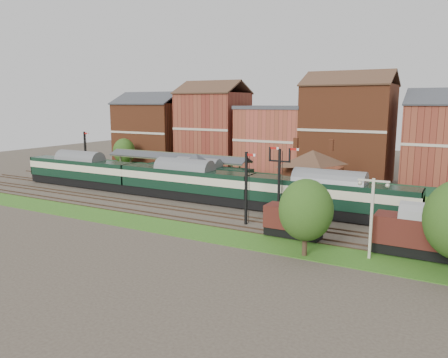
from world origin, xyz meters
The scene contains 20 objects.
ground centered at (0.00, 0.00, 0.00)m, with size 160.00×160.00×0.00m, color #473D33.
grass_back centered at (0.00, 16.00, 0.03)m, with size 90.00×4.50×0.06m, color #2D6619.
grass_front centered at (0.00, -12.00, 0.03)m, with size 90.00×5.00×0.06m, color #2D6619.
fence centered at (0.00, 18.00, 0.75)m, with size 90.00×0.12×1.50m, color #193823.
platform centered at (-5.00, 9.75, 0.50)m, with size 55.00×3.40×1.00m, color #2D2D2D.
signal_box centered at (-3.00, 3.25, 3.19)m, with size 5.40×5.40×6.00m.
brick_hut centered at (5.00, 3.25, 1.20)m, with size 3.20×2.64×2.94m.
station_building centered at (12.00, 9.75, 3.96)m, with size 8.10×8.10×5.90m.
canopy centered at (-11.00, 9.75, 4.58)m, with size 26.00×3.89×4.08m.
semaphore_bracket centered at (12.04, -2.50, 4.63)m, with size 3.60×0.25×8.18m.
semaphore_platform_end centered at (-29.98, 8.00, 4.16)m, with size 1.23×0.25×8.00m.
semaphore_siding centered at (10.02, -7.00, 4.16)m, with size 1.23×0.25×8.00m.
yard_lamp centered at (24.00, -11.50, 3.99)m, with size 2.60×0.22×7.00m.
town_backdrop centered at (-0.18, 25.00, 7.00)m, with size 69.00×10.00×16.00m.
dmu_train centered at (-2.79, 0.00, 2.67)m, with size 59.81×3.14×4.59m.
platform_railcar centered at (-4.72, 6.50, 2.36)m, with size 17.45×2.75×4.02m.
goods_van_a centered at (16.20, -9.00, 1.91)m, with size 5.49×2.38×3.33m.
goods_van_b centered at (26.97, -9.00, 2.11)m, with size 6.13×2.66×3.72m.
tree_far centered at (18.91, -13.50, 4.12)m, with size 4.67×4.67×6.82m.
tree_back centered at (-28.20, 16.30, 3.78)m, with size 4.28×4.28×6.26m.
Camera 1 is at (30.46, -48.65, 13.22)m, focal length 35.00 mm.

